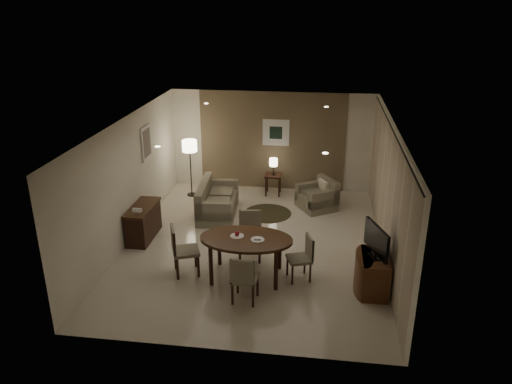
# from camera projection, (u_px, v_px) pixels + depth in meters

# --- Properties ---
(room_shell) EXTENTS (5.50, 7.00, 2.70)m
(room_shell) POSITION_uv_depth(u_px,v_px,m) (257.00, 180.00, 10.73)
(room_shell) COLOR beige
(room_shell) RESTS_ON ground
(taupe_accent) EXTENTS (3.96, 0.03, 2.70)m
(taupe_accent) POSITION_uv_depth(u_px,v_px,m) (272.00, 141.00, 13.57)
(taupe_accent) COLOR brown
(taupe_accent) RESTS_ON wall_back
(curtain_wall) EXTENTS (0.08, 6.70, 2.58)m
(curtain_wall) POSITION_uv_depth(u_px,v_px,m) (386.00, 194.00, 10.04)
(curtain_wall) COLOR beige
(curtain_wall) RESTS_ON wall_right
(curtain_rod) EXTENTS (0.03, 6.80, 0.03)m
(curtain_rod) POSITION_uv_depth(u_px,v_px,m) (393.00, 131.00, 9.55)
(curtain_rod) COLOR black
(curtain_rod) RESTS_ON wall_right
(art_back_frame) EXTENTS (0.72, 0.03, 0.72)m
(art_back_frame) POSITION_uv_depth(u_px,v_px,m) (276.00, 133.00, 13.45)
(art_back_frame) COLOR silver
(art_back_frame) RESTS_ON wall_back
(art_back_canvas) EXTENTS (0.34, 0.01, 0.34)m
(art_back_canvas) POSITION_uv_depth(u_px,v_px,m) (276.00, 133.00, 13.43)
(art_back_canvas) COLOR black
(art_back_canvas) RESTS_ON wall_back
(art_left_frame) EXTENTS (0.03, 0.60, 0.80)m
(art_left_frame) POSITION_uv_depth(u_px,v_px,m) (146.00, 143.00, 11.62)
(art_left_frame) COLOR silver
(art_left_frame) RESTS_ON wall_left
(art_left_canvas) EXTENTS (0.01, 0.46, 0.64)m
(art_left_canvas) POSITION_uv_depth(u_px,v_px,m) (147.00, 143.00, 11.62)
(art_left_canvas) COLOR gray
(art_left_canvas) RESTS_ON wall_left
(downlight_nl) EXTENTS (0.10, 0.10, 0.01)m
(downlight_nl) POSITION_uv_depth(u_px,v_px,m) (158.00, 147.00, 8.39)
(downlight_nl) COLOR white
(downlight_nl) RESTS_ON ceiling
(downlight_nr) EXTENTS (0.10, 0.10, 0.01)m
(downlight_nr) POSITION_uv_depth(u_px,v_px,m) (325.00, 153.00, 8.04)
(downlight_nr) COLOR white
(downlight_nr) RESTS_ON ceiling
(downlight_fl) EXTENTS (0.10, 0.10, 0.01)m
(downlight_fl) POSITION_uv_depth(u_px,v_px,m) (206.00, 104.00, 11.70)
(downlight_fl) COLOR white
(downlight_fl) RESTS_ON ceiling
(downlight_fr) EXTENTS (0.10, 0.10, 0.01)m
(downlight_fr) POSITION_uv_depth(u_px,v_px,m) (326.00, 107.00, 11.35)
(downlight_fr) COLOR white
(downlight_fr) RESTS_ON ceiling
(console_desk) EXTENTS (0.48, 1.20, 0.75)m
(console_desk) POSITION_uv_depth(u_px,v_px,m) (143.00, 222.00, 11.03)
(console_desk) COLOR #402514
(console_desk) RESTS_ON floor
(telephone) EXTENTS (0.20, 0.14, 0.09)m
(telephone) POSITION_uv_depth(u_px,v_px,m) (137.00, 210.00, 10.60)
(telephone) COLOR white
(telephone) RESTS_ON console_desk
(tv_cabinet) EXTENTS (0.48, 0.90, 0.70)m
(tv_cabinet) POSITION_uv_depth(u_px,v_px,m) (374.00, 274.00, 9.05)
(tv_cabinet) COLOR brown
(tv_cabinet) RESTS_ON floor
(flat_tv) EXTENTS (0.36, 0.85, 0.60)m
(flat_tv) POSITION_uv_depth(u_px,v_px,m) (376.00, 241.00, 8.81)
(flat_tv) COLOR black
(flat_tv) RESTS_ON tv_cabinet
(dining_table) EXTENTS (1.75, 1.10, 0.82)m
(dining_table) POSITION_uv_depth(u_px,v_px,m) (246.00, 258.00, 9.48)
(dining_table) COLOR #402514
(dining_table) RESTS_ON floor
(chair_near) EXTENTS (0.48, 0.48, 0.92)m
(chair_near) POSITION_uv_depth(u_px,v_px,m) (245.00, 278.00, 8.72)
(chair_near) COLOR #78715C
(chair_near) RESTS_ON floor
(chair_far) EXTENTS (0.53, 0.53, 0.99)m
(chair_far) POSITION_uv_depth(u_px,v_px,m) (250.00, 237.00, 10.10)
(chair_far) COLOR #78715C
(chair_far) RESTS_ON floor
(chair_left) EXTENTS (0.62, 0.62, 0.99)m
(chair_left) POSITION_uv_depth(u_px,v_px,m) (186.00, 250.00, 9.57)
(chair_left) COLOR #78715C
(chair_left) RESTS_ON floor
(chair_right) EXTENTS (0.54, 0.54, 0.87)m
(chair_right) POSITION_uv_depth(u_px,v_px,m) (299.00, 258.00, 9.40)
(chair_right) COLOR #78715C
(chair_right) RESTS_ON floor
(plate_a) EXTENTS (0.26, 0.26, 0.02)m
(plate_a) POSITION_uv_depth(u_px,v_px,m) (237.00, 236.00, 9.39)
(plate_a) COLOR white
(plate_a) RESTS_ON dining_table
(plate_b) EXTENTS (0.26, 0.26, 0.02)m
(plate_b) POSITION_uv_depth(u_px,v_px,m) (257.00, 240.00, 9.25)
(plate_b) COLOR white
(plate_b) RESTS_ON dining_table
(fruit_apple) EXTENTS (0.09, 0.09, 0.09)m
(fruit_apple) POSITION_uv_depth(u_px,v_px,m) (237.00, 234.00, 9.37)
(fruit_apple) COLOR maroon
(fruit_apple) RESTS_ON plate_a
(napkin) EXTENTS (0.12, 0.08, 0.03)m
(napkin) POSITION_uv_depth(u_px,v_px,m) (257.00, 239.00, 9.24)
(napkin) COLOR white
(napkin) RESTS_ON plate_b
(round_rug) EXTENTS (1.18, 1.18, 0.01)m
(round_rug) POSITION_uv_depth(u_px,v_px,m) (268.00, 213.00, 12.40)
(round_rug) COLOR #3B3621
(round_rug) RESTS_ON floor
(sofa) EXTENTS (1.76, 0.97, 0.80)m
(sofa) POSITION_uv_depth(u_px,v_px,m) (218.00, 199.00, 12.22)
(sofa) COLOR #78715C
(sofa) RESTS_ON floor
(armchair) EXTENTS (1.14, 1.15, 0.76)m
(armchair) POSITION_uv_depth(u_px,v_px,m) (317.00, 195.00, 12.55)
(armchair) COLOR #78715C
(armchair) RESTS_ON floor
(side_table) EXTENTS (0.44, 0.44, 0.57)m
(side_table) POSITION_uv_depth(u_px,v_px,m) (273.00, 184.00, 13.49)
(side_table) COLOR black
(side_table) RESTS_ON floor
(table_lamp) EXTENTS (0.22, 0.22, 0.50)m
(table_lamp) POSITION_uv_depth(u_px,v_px,m) (273.00, 166.00, 13.30)
(table_lamp) COLOR #FFEAC1
(table_lamp) RESTS_ON side_table
(floor_lamp) EXTENTS (0.39, 0.39, 1.53)m
(floor_lamp) POSITION_uv_depth(u_px,v_px,m) (191.00, 168.00, 13.26)
(floor_lamp) COLOR #FFE5B7
(floor_lamp) RESTS_ON floor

